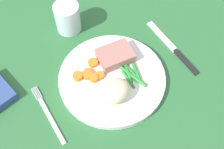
# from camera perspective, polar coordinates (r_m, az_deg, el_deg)

# --- Properties ---
(dining_table) EXTENTS (1.20, 0.90, 0.02)m
(dining_table) POSITION_cam_1_polar(r_m,az_deg,el_deg) (0.72, 1.23, 0.43)
(dining_table) COLOR #2D6B38
(dining_table) RESTS_ON ground
(dinner_plate) EXTENTS (0.26, 0.26, 0.02)m
(dinner_plate) POSITION_cam_1_polar(r_m,az_deg,el_deg) (0.69, -0.00, -0.80)
(dinner_plate) COLOR white
(dinner_plate) RESTS_ON dining_table
(meat_portion) EXTENTS (0.09, 0.07, 0.03)m
(meat_portion) POSITION_cam_1_polar(r_m,az_deg,el_deg) (0.70, 0.68, 3.89)
(meat_portion) COLOR #B2756B
(meat_portion) RESTS_ON dinner_plate
(mashed_potatoes) EXTENTS (0.08, 0.06, 0.04)m
(mashed_potatoes) POSITION_cam_1_polar(r_m,az_deg,el_deg) (0.63, 0.44, -3.45)
(mashed_potatoes) COLOR beige
(mashed_potatoes) RESTS_ON dinner_plate
(carrot_slices) EXTENTS (0.08, 0.06, 0.01)m
(carrot_slices) POSITION_cam_1_polar(r_m,az_deg,el_deg) (0.68, -5.03, 0.20)
(carrot_slices) COLOR orange
(carrot_slices) RESTS_ON dinner_plate
(green_beans) EXTENTS (0.05, 0.09, 0.01)m
(green_beans) POSITION_cam_1_polar(r_m,az_deg,el_deg) (0.68, 4.04, -0.01)
(green_beans) COLOR #2D8C38
(green_beans) RESTS_ON dinner_plate
(fork) EXTENTS (0.01, 0.17, 0.00)m
(fork) POSITION_cam_1_polar(r_m,az_deg,el_deg) (0.66, -12.88, -8.02)
(fork) COLOR silver
(fork) RESTS_ON dining_table
(knife) EXTENTS (0.02, 0.21, 0.01)m
(knife) POSITION_cam_1_polar(r_m,az_deg,el_deg) (0.76, 12.37, 5.29)
(knife) COLOR black
(knife) RESTS_ON dining_table
(water_glass) EXTENTS (0.07, 0.07, 0.08)m
(water_glass) POSITION_cam_1_polar(r_m,az_deg,el_deg) (0.78, -9.01, 11.12)
(water_glass) COLOR silver
(water_glass) RESTS_ON dining_table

